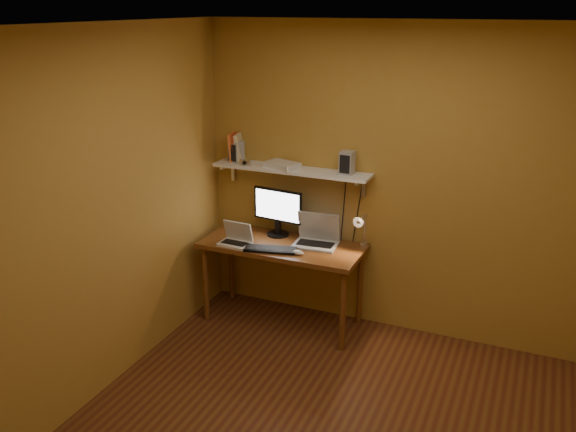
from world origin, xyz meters
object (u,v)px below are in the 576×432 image
at_px(desk, 282,253).
at_px(speaker_right, 347,163).
at_px(wall_shelf, 291,170).
at_px(mouse, 298,252).
at_px(netbook, 236,238).
at_px(laptop, 317,236).
at_px(desk_lamp, 361,227).
at_px(monitor, 278,210).
at_px(keyboard, 270,249).
at_px(shelf_camera, 245,162).
at_px(speaker_left, 236,152).
at_px(router, 282,165).

height_order(desk, speaker_right, speaker_right).
distance_m(wall_shelf, mouse, 0.72).
distance_m(wall_shelf, netbook, 0.75).
height_order(wall_shelf, laptop, wall_shelf).
distance_m(desk, desk_lamp, 0.73).
height_order(wall_shelf, desk_lamp, wall_shelf).
xyz_separation_m(monitor, mouse, (0.34, -0.34, -0.22)).
xyz_separation_m(desk, laptop, (0.28, 0.11, 0.16)).
height_order(desk, desk_lamp, desk_lamp).
relative_size(netbook, desk_lamp, 0.73).
height_order(netbook, speaker_right, speaker_right).
bearing_deg(desk, wall_shelf, 90.00).
distance_m(keyboard, shelf_camera, 0.80).
xyz_separation_m(mouse, desk_lamp, (0.44, 0.29, 0.19)).
distance_m(netbook, desk_lamp, 1.07).
bearing_deg(wall_shelf, speaker_left, 179.73).
height_order(wall_shelf, netbook, wall_shelf).
bearing_deg(speaker_left, netbook, -51.08).
relative_size(keyboard, desk_lamp, 1.15).
height_order(laptop, desk_lamp, desk_lamp).
xyz_separation_m(wall_shelf, mouse, (0.22, -0.36, -0.59)).
xyz_separation_m(desk, wall_shelf, (0.00, 0.19, 0.69)).
bearing_deg(keyboard, speaker_right, 22.30).
xyz_separation_m(wall_shelf, desk_lamp, (0.66, -0.07, -0.40)).
xyz_separation_m(desk, router, (-0.08, 0.18, 0.73)).
relative_size(laptop, desk_lamp, 1.03).
bearing_deg(desk, monitor, 124.24).
relative_size(laptop, mouse, 3.92).
relative_size(laptop, router, 1.36).
bearing_deg(router, desk_lamp, -4.47).
relative_size(wall_shelf, speaker_left, 7.38).
bearing_deg(netbook, speaker_right, 25.99).
relative_size(speaker_right, shelf_camera, 2.01).
bearing_deg(mouse, desk, 151.75).
bearing_deg(netbook, desk, 26.83).
relative_size(desk_lamp, speaker_left, 1.98).
distance_m(monitor, netbook, 0.45).
relative_size(netbook, router, 0.97).
relative_size(wall_shelf, monitor, 2.98).
bearing_deg(laptop, desk_lamp, -2.15).
bearing_deg(wall_shelf, netbook, -135.76).
height_order(netbook, keyboard, netbook).
bearing_deg(netbook, mouse, 2.72).
height_order(wall_shelf, speaker_left, speaker_left).
xyz_separation_m(laptop, speaker_right, (0.22, 0.09, 0.65)).
bearing_deg(desk_lamp, keyboard, -156.15).
distance_m(netbook, speaker_left, 0.77).
bearing_deg(laptop, netbook, -161.34).
xyz_separation_m(netbook, speaker_right, (0.86, 0.36, 0.67)).
bearing_deg(speaker_left, monitor, 11.15).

